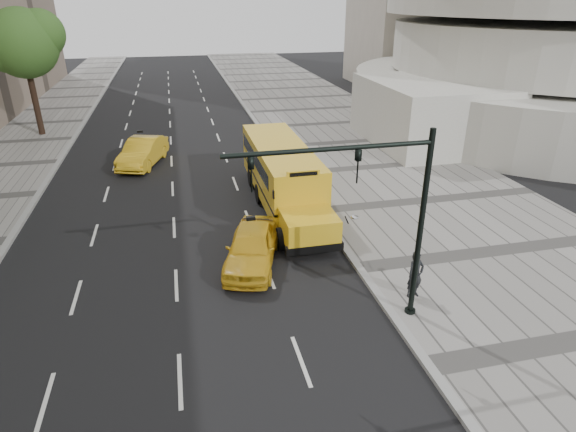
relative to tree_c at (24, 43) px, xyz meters
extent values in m
plane|color=black|center=(10.41, -18.50, -6.72)|extent=(140.00, 140.00, 0.00)
cube|color=gray|center=(22.41, -18.50, -6.65)|extent=(12.00, 140.00, 0.15)
cube|color=gray|center=(16.41, -18.50, -6.65)|extent=(0.30, 140.00, 0.15)
cube|color=gray|center=(2.41, -18.50, -6.65)|extent=(0.30, 140.00, 0.15)
cylinder|color=silver|center=(40.41, -4.50, -4.72)|extent=(32.00, 32.00, 4.00)
cylinder|color=silver|center=(40.41, -4.50, -0.62)|extent=(26.00, 26.00, 3.60)
cube|color=silver|center=(27.41, -8.50, -4.52)|extent=(8.00, 10.00, 4.40)
cylinder|color=black|center=(-0.09, 0.00, -3.75)|extent=(0.44, 0.44, 5.94)
sphere|color=#2C521B|center=(-0.09, 0.00, -0.04)|extent=(4.84, 4.84, 4.84)
sphere|color=#2C521B|center=(1.12, 0.30, 0.56)|extent=(3.39, 3.39, 3.39)
sphere|color=#2C521B|center=(-1.06, -0.40, -0.44)|extent=(3.15, 3.15, 3.15)
cube|color=yellow|center=(14.91, -16.54, -4.95)|extent=(2.50, 9.00, 2.45)
cube|color=yellow|center=(14.91, -22.04, -5.62)|extent=(2.20, 2.00, 1.10)
cube|color=black|center=(14.91, -22.92, -6.17)|extent=(2.38, 0.25, 0.35)
cube|color=black|center=(14.91, -16.54, -5.47)|extent=(2.52, 9.00, 0.12)
cube|color=black|center=(14.91, -20.98, -4.47)|extent=(2.05, 0.10, 0.90)
cube|color=black|center=(14.91, -16.04, -4.47)|extent=(2.52, 7.50, 0.70)
cube|color=yellow|center=(14.91, -20.99, -3.67)|extent=(1.40, 0.12, 0.28)
ellipsoid|color=silver|center=(16.43, -23.44, -4.82)|extent=(0.32, 0.32, 0.14)
cylinder|color=black|center=(16.19, -23.22, -5.02)|extent=(0.36, 0.47, 0.58)
cylinder|color=black|center=(13.78, -21.74, -6.22)|extent=(0.30, 1.00, 1.00)
cylinder|color=black|center=(16.04, -21.74, -6.22)|extent=(0.30, 1.00, 1.00)
cylinder|color=black|center=(13.78, -16.54, -6.22)|extent=(0.30, 1.00, 1.00)
cylinder|color=black|center=(16.04, -16.54, -6.22)|extent=(0.30, 1.00, 1.00)
cylinder|color=black|center=(13.78, -14.04, -6.22)|extent=(0.30, 1.00, 1.00)
cylinder|color=black|center=(16.04, -14.04, -6.22)|extent=(0.30, 1.00, 1.00)
imported|color=gold|center=(12.41, -22.64, -5.94)|extent=(3.11, 4.94, 1.57)
imported|color=gold|center=(7.72, -8.84, -5.89)|extent=(3.21, 5.34, 1.66)
imported|color=black|center=(17.53, -26.34, -5.71)|extent=(0.69, 0.52, 1.72)
cylinder|color=black|center=(17.01, -27.19, -3.52)|extent=(0.18, 0.18, 6.40)
cylinder|color=black|center=(17.01, -27.19, -6.60)|extent=(0.36, 0.36, 0.25)
cylinder|color=black|center=(14.01, -27.19, -0.72)|extent=(6.00, 0.14, 0.14)
imported|color=black|center=(14.81, -27.19, -1.27)|extent=(0.16, 0.20, 1.00)
imported|color=black|center=(11.81, -27.19, -1.27)|extent=(0.16, 0.20, 1.00)
camera|label=1|loc=(10.03, -39.19, 3.08)|focal=30.00mm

